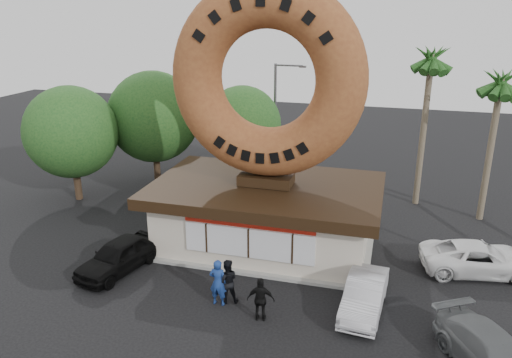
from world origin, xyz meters
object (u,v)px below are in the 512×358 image
Objects in this scene: car_black at (118,256)px; car_white at (479,258)px; street_lamp at (277,117)px; giant_donut at (267,80)px; person_left at (218,282)px; person_center at (227,281)px; car_grey at (495,356)px; car_silver at (364,295)px; person_right at (261,299)px; donut_shop at (266,213)px.

car_black is 16.46m from car_white.
street_lamp is 15.38m from car_black.
giant_donut is at bearing 50.91° from car_black.
street_lamp is 16.15m from person_left.
street_lamp is 4.20× the size of person_center.
street_lamp is 20.97m from car_grey.
car_white is (0.40, 7.05, 0.01)m from car_grey.
car_silver is (7.11, -14.55, -3.79)m from street_lamp.
person_left reaches higher than person_center.
person_right reaches higher than car_black.
giant_donut is at bearing -113.83° from person_center.
car_grey is at bearing 165.76° from person_right.
person_right is (3.30, -16.30, -3.57)m from street_lamp.
giant_donut is 4.80× the size of person_center.
car_black is at bearing -143.25° from donut_shop.
giant_donut is at bearing -79.49° from street_lamp.
street_lamp is at bearing 100.50° from donut_shop.
car_white is at bearing -151.75° from person_left.
car_grey is (9.65, -7.12, -7.68)m from giant_donut.
person_left reaches higher than car_black.
donut_shop is 6.50m from person_right.
car_black is (-3.98, -14.38, -3.73)m from street_lamp.
giant_donut is 1.14× the size of street_lamp.
person_left is 5.50m from car_black.
person_right reaches higher than car_grey.
giant_donut is at bearing 143.82° from car_silver.
person_left reaches higher than person_right.
person_center is (-0.22, -5.45, -7.42)m from giant_donut.
car_silver is (11.09, -0.17, -0.06)m from car_black.
street_lamp is 4.40× the size of person_right.
person_right is 0.41× the size of car_black.
car_white is (4.80, 4.48, 0.02)m from car_silver.
person_center is 5.73m from car_black.
car_grey is (11.50, -17.12, -3.78)m from street_lamp.
car_black reaches higher than car_silver.
donut_shop is 12.03m from car_grey.
person_right is 7.54m from car_black.
car_white is at bearing -0.32° from donut_shop.
car_white is (10.05, -0.06, -1.06)m from donut_shop.
person_right is 0.36× the size of car_white.
donut_shop is 2.54× the size of car_black.
donut_shop is 10.54m from street_lamp.
car_silver is at bearing 167.81° from person_center.
person_right is at bearing 131.44° from person_center.
car_black is (-5.62, 1.07, -0.20)m from person_center.
donut_shop is at bearing -85.52° from person_right.
car_silver is 0.86× the size of car_grey.
person_center is at bearing -165.93° from car_silver.
car_silver is at bearing 13.17° from car_black.
car_black is 0.91× the size of car_grey.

